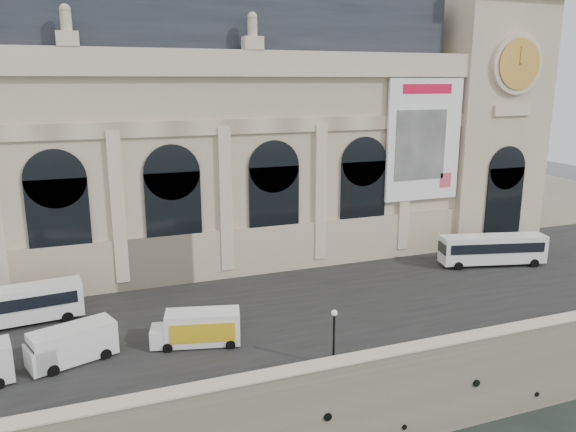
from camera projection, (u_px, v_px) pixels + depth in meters
name	position (u px, v px, depth m)	size (l,w,h in m)	color
quay	(193.00, 268.00, 68.36)	(160.00, 70.00, 6.00)	gray
street	(239.00, 308.00, 48.56)	(160.00, 24.00, 0.06)	#2D2D2D
parapet	(296.00, 377.00, 36.24)	(160.00, 1.40, 1.21)	gray
museum	(137.00, 135.00, 58.60)	(69.00, 18.70, 29.10)	beige
clock_pavilion	(472.00, 96.00, 68.84)	(13.00, 14.72, 36.70)	beige
bus_left	(10.00, 306.00, 44.62)	(11.02, 3.42, 3.20)	white
bus_right	(493.00, 249.00, 59.51)	(11.42, 4.98, 3.30)	white
van_c	(68.00, 346.00, 38.90)	(6.27, 4.00, 2.61)	silver
box_truck	(198.00, 328.00, 41.64)	(6.84, 3.59, 2.63)	white
lamp_right	(334.00, 339.00, 38.26)	(0.43, 0.43, 4.21)	black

